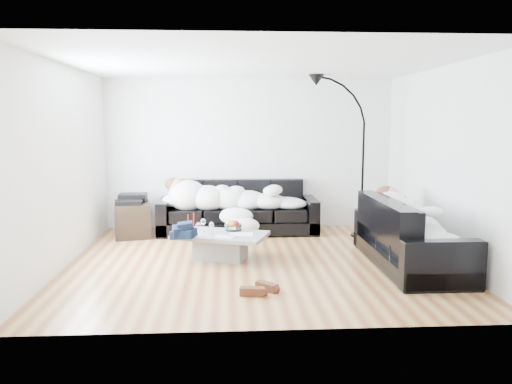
{
  "coord_description": "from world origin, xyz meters",
  "views": [
    {
      "loc": [
        -0.4,
        -6.5,
        1.86
      ],
      "look_at": [
        0.0,
        0.3,
        0.9
      ],
      "focal_mm": 35.0,
      "sensor_mm": 36.0,
      "label": 1
    }
  ],
  "objects": [
    {
      "name": "wall_left",
      "position": [
        -2.5,
        0.0,
        1.3
      ],
      "size": [
        0.02,
        4.5,
        2.6
      ],
      "primitive_type": "cube",
      "color": "silver",
      "rests_on": "ground"
    },
    {
      "name": "av_cabinet",
      "position": [
        -1.96,
        1.67,
        0.28
      ],
      "size": [
        0.7,
        0.9,
        0.55
      ],
      "primitive_type": "cube",
      "rotation": [
        0.0,
        0.0,
        0.21
      ],
      "color": "black",
      "rests_on": "ground"
    },
    {
      "name": "coffee_table",
      "position": [
        -0.49,
        0.15,
        0.18
      ],
      "size": [
        1.39,
        1.08,
        0.36
      ],
      "primitive_type": "cube",
      "rotation": [
        0.0,
        0.0,
        -0.34
      ],
      "color": "#939699",
      "rests_on": "ground"
    },
    {
      "name": "ground",
      "position": [
        0.0,
        0.0,
        0.0
      ],
      "size": [
        5.0,
        5.0,
        0.0
      ],
      "primitive_type": "plane",
      "color": "brown",
      "rests_on": "ground"
    },
    {
      "name": "sleeper_right",
      "position": [
        1.97,
        -0.32,
        0.65
      ],
      "size": [
        0.78,
        1.85,
        0.45
      ],
      "primitive_type": null,
      "rotation": [
        0.0,
        0.0,
        1.57
      ],
      "color": "white",
      "rests_on": "sofa_right"
    },
    {
      "name": "fruit_bowl",
      "position": [
        -0.31,
        0.33,
        0.43
      ],
      "size": [
        0.26,
        0.26,
        0.14
      ],
      "primitive_type": "cylinder",
      "rotation": [
        0.0,
        0.0,
        0.13
      ],
      "color": "white",
      "rests_on": "coffee_table"
    },
    {
      "name": "newspaper_a",
      "position": [
        -0.21,
        0.05,
        0.36
      ],
      "size": [
        0.33,
        0.26,
        0.01
      ],
      "primitive_type": "cube",
      "rotation": [
        0.0,
        0.0,
        -0.05
      ],
      "color": "silver",
      "rests_on": "coffee_table"
    },
    {
      "name": "sleeper_back",
      "position": [
        -0.22,
        1.76,
        0.64
      ],
      "size": [
        2.25,
        0.78,
        0.45
      ],
      "primitive_type": null,
      "color": "white",
      "rests_on": "sofa_back"
    },
    {
      "name": "wine_glass_a",
      "position": [
        -0.73,
        0.28,
        0.45
      ],
      "size": [
        0.08,
        0.08,
        0.18
      ],
      "primitive_type": "cylinder",
      "rotation": [
        0.0,
        0.0,
        -0.09
      ],
      "color": "white",
      "rests_on": "coffee_table"
    },
    {
      "name": "wall_back",
      "position": [
        0.0,
        2.25,
        1.3
      ],
      "size": [
        5.0,
        0.02,
        2.6
      ],
      "primitive_type": "cube",
      "color": "silver",
      "rests_on": "ground"
    },
    {
      "name": "wall_right",
      "position": [
        2.5,
        0.0,
        1.3
      ],
      "size": [
        0.02,
        4.5,
        2.6
      ],
      "primitive_type": "cube",
      "color": "silver",
      "rests_on": "ground"
    },
    {
      "name": "ceiling",
      "position": [
        0.0,
        0.0,
        2.6
      ],
      "size": [
        5.0,
        5.0,
        0.0
      ],
      "primitive_type": "plane",
      "color": "white",
      "rests_on": "ground"
    },
    {
      "name": "candle_left",
      "position": [
        -0.94,
        0.35,
        0.47
      ],
      "size": [
        0.05,
        0.05,
        0.22
      ],
      "primitive_type": "cylinder",
      "rotation": [
        0.0,
        0.0,
        -0.23
      ],
      "color": "maroon",
      "rests_on": "coffee_table"
    },
    {
      "name": "sofa_back",
      "position": [
        -0.22,
        1.81,
        0.43
      ],
      "size": [
        2.66,
        0.92,
        0.87
      ],
      "primitive_type": "cube",
      "color": "black",
      "rests_on": "ground"
    },
    {
      "name": "wine_glass_c",
      "position": [
        -0.61,
        0.14,
        0.44
      ],
      "size": [
        0.08,
        0.08,
        0.16
      ],
      "primitive_type": "cylinder",
      "rotation": [
        0.0,
        0.0,
        -0.22
      ],
      "color": "white",
      "rests_on": "coffee_table"
    },
    {
      "name": "sofa_right",
      "position": [
        1.97,
        -0.32,
        0.44
      ],
      "size": [
        0.92,
        2.15,
        0.87
      ],
      "primitive_type": "cube",
      "rotation": [
        0.0,
        0.0,
        1.57
      ],
      "color": "black",
      "rests_on": "ground"
    },
    {
      "name": "newspaper_b",
      "position": [
        -0.44,
        -0.08,
        0.36
      ],
      "size": [
        0.3,
        0.26,
        0.01
      ],
      "primitive_type": "cube",
      "rotation": [
        0.0,
        0.0,
        -0.33
      ],
      "color": "silver",
      "rests_on": "coffee_table"
    },
    {
      "name": "candle_right",
      "position": [
        -0.87,
        0.44,
        0.47
      ],
      "size": [
        0.04,
        0.04,
        0.23
      ],
      "primitive_type": "cylinder",
      "rotation": [
        0.0,
        0.0,
        -0.03
      ],
      "color": "maroon",
      "rests_on": "coffee_table"
    },
    {
      "name": "stereo",
      "position": [
        -1.96,
        1.67,
        0.62
      ],
      "size": [
        0.45,
        0.36,
        0.13
      ],
      "primitive_type": "cube",
      "rotation": [
        0.0,
        0.0,
        0.04
      ],
      "color": "black",
      "rests_on": "av_cabinet"
    },
    {
      "name": "wine_glass_b",
      "position": [
        -0.79,
        0.13,
        0.44
      ],
      "size": [
        0.08,
        0.08,
        0.16
      ],
      "primitive_type": "cylinder",
      "rotation": [
        0.0,
        0.0,
        -0.21
      ],
      "color": "white",
      "rests_on": "coffee_table"
    },
    {
      "name": "shoes",
      "position": [
        -0.06,
        -1.27,
        0.05
      ],
      "size": [
        0.54,
        0.47,
        0.1
      ],
      "primitive_type": null,
      "rotation": [
        0.0,
        0.0,
        -0.36
      ],
      "color": "#472311",
      "rests_on": "ground"
    },
    {
      "name": "navy_jacket",
      "position": [
        -0.97,
        -0.08,
        0.52
      ],
      "size": [
        0.33,
        0.27,
        0.16
      ],
      "primitive_type": null,
      "rotation": [
        0.0,
        0.0,
        -0.01
      ],
      "color": "black",
      "rests_on": "coffee_table"
    },
    {
      "name": "floor_lamp",
      "position": [
        1.79,
        1.39,
        1.14
      ],
      "size": [
        0.86,
        0.43,
        2.28
      ],
      "primitive_type": null,
      "rotation": [
        0.0,
        0.0,
        0.12
      ],
      "color": "black",
      "rests_on": "ground"
    },
    {
      "name": "teal_cushion",
      "position": [
        1.91,
        0.35,
        0.72
      ],
      "size": [
        0.42,
        0.38,
        0.2
      ],
      "primitive_type": "ellipsoid",
      "rotation": [
        0.0,
        0.0,
        0.24
      ],
      "color": "#0E645E",
      "rests_on": "sofa_right"
    }
  ]
}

